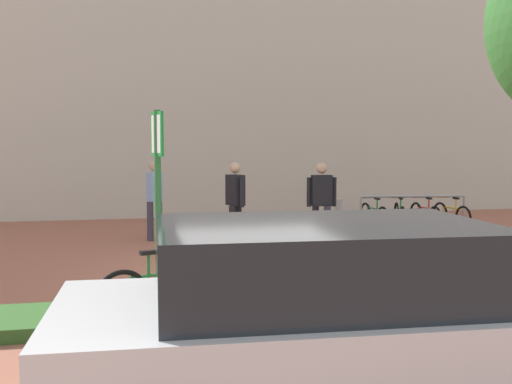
# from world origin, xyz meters

# --- Properties ---
(ground_plane) EXTENTS (60.00, 60.00, 0.00)m
(ground_plane) POSITION_xyz_m (0.00, 0.00, 0.00)
(ground_plane) COLOR #9E5B47
(building_facade) EXTENTS (28.00, 1.20, 10.00)m
(building_facade) POSITION_xyz_m (0.00, 8.30, 5.00)
(building_facade) COLOR beige
(building_facade) RESTS_ON ground
(planter_strip) EXTENTS (7.00, 1.10, 0.16)m
(planter_strip) POSITION_xyz_m (-0.73, -2.32, 0.08)
(planter_strip) COLOR #336028
(planter_strip) RESTS_ON ground
(parking_sign_post) EXTENTS (0.13, 0.35, 2.50)m
(parking_sign_post) POSITION_xyz_m (-1.71, -2.32, 1.63)
(parking_sign_post) COLOR #2D7238
(parking_sign_post) RESTS_ON ground
(bike_at_sign) EXTENTS (1.62, 0.61, 0.86)m
(bike_at_sign) POSITION_xyz_m (-1.66, -2.26, 0.35)
(bike_at_sign) COLOR black
(bike_at_sign) RESTS_ON ground
(bike_rack_cluster) EXTENTS (2.64, 1.83, 0.83)m
(bike_rack_cluster) POSITION_xyz_m (4.83, 4.24, 0.35)
(bike_rack_cluster) COLOR #99999E
(bike_rack_cluster) RESTS_ON ground
(bollard_steel) EXTENTS (0.16, 0.16, 0.90)m
(bollard_steel) POSITION_xyz_m (2.46, 3.00, 0.45)
(bollard_steel) COLOR #ADADB2
(bollard_steel) RESTS_ON ground
(person_shirt_blue) EXTENTS (0.35, 0.59, 1.72)m
(person_shirt_blue) POSITION_xyz_m (-1.47, 3.81, 0.98)
(person_shirt_blue) COLOR #383342
(person_shirt_blue) RESTS_ON ground
(person_suited_dark) EXTENTS (0.36, 0.58, 1.72)m
(person_suited_dark) POSITION_xyz_m (0.09, 2.59, 0.98)
(person_suited_dark) COLOR black
(person_suited_dark) RESTS_ON ground
(person_suited_navy) EXTENTS (0.61, 0.44, 1.72)m
(person_suited_navy) POSITION_xyz_m (1.78, 2.13, 0.98)
(person_suited_navy) COLOR #2D2D38
(person_suited_navy) RESTS_ON ground
(car_white_hatch) EXTENTS (4.38, 2.18, 1.54)m
(car_white_hatch) POSITION_xyz_m (-0.53, -5.32, 0.76)
(car_white_hatch) COLOR silver
(car_white_hatch) RESTS_ON ground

